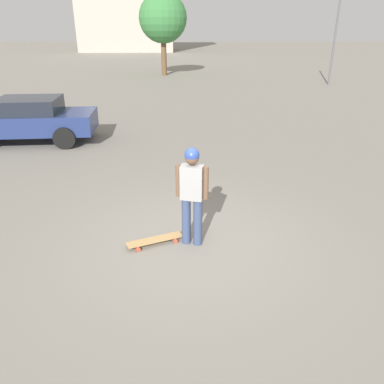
{
  "coord_description": "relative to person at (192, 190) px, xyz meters",
  "views": [
    {
      "loc": [
        0.18,
        5.53,
        3.38
      ],
      "look_at": [
        0.0,
        0.0,
        0.95
      ],
      "focal_mm": 35.0,
      "sensor_mm": 36.0,
      "label": 1
    }
  ],
  "objects": [
    {
      "name": "ground_plane",
      "position": [
        0.0,
        0.0,
        -0.98
      ],
      "size": [
        220.0,
        220.0,
        0.0
      ],
      "primitive_type": "plane",
      "color": "gray"
    },
    {
      "name": "person",
      "position": [
        0.0,
        0.0,
        0.0
      ],
      "size": [
        0.52,
        0.29,
        1.7
      ],
      "rotation": [
        0.0,
        0.0,
        2.88
      ],
      "color": "#38476B",
      "rests_on": "ground_plane"
    },
    {
      "name": "skateboard",
      "position": [
        0.63,
        0.01,
        -0.91
      ],
      "size": [
        0.98,
        0.56,
        0.09
      ],
      "rotation": [
        0.0,
        0.0,
        0.39
      ],
      "color": "tan",
      "rests_on": "ground_plane"
    },
    {
      "name": "car_parked_near",
      "position": [
        5.01,
        -6.44,
        -0.25
      ],
      "size": [
        4.27,
        2.18,
        1.4
      ],
      "rotation": [
        0.0,
        0.0,
        0.06
      ],
      "color": "navy",
      "rests_on": "ground_plane"
    },
    {
      "name": "tree_distant",
      "position": [
        1.35,
        -25.33,
        3.11
      ],
      "size": [
        3.6,
        3.6,
        5.92
      ],
      "color": "brown",
      "rests_on": "ground_plane"
    },
    {
      "name": "lamp_post",
      "position": [
        -9.59,
        -19.44,
        2.45
      ],
      "size": [
        0.28,
        0.28,
        5.88
      ],
      "color": "#59595E",
      "rests_on": "ground_plane"
    }
  ]
}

